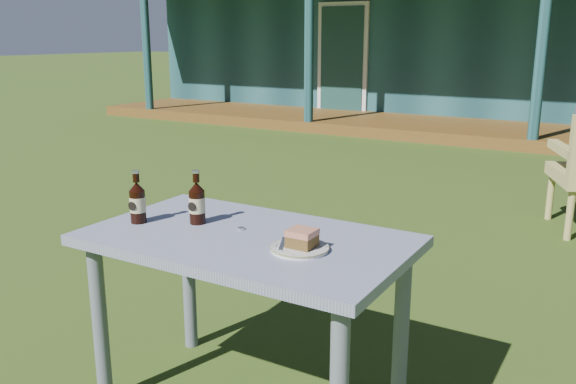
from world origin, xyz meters
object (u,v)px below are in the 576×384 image
Objects in this scene: cake_slice at (302,238)px; cola_bottle_near at (197,202)px; cola_bottle_far at (137,202)px; cafe_table at (247,261)px; plate at (300,248)px.

cola_bottle_near reaches higher than cake_slice.
cola_bottle_near is at bearing 172.86° from cake_slice.
cafe_table is at bearing 10.46° from cola_bottle_far.
cola_bottle_far is (-0.21, -0.11, -0.00)m from cola_bottle_near.
plate is at bearing -145.17° from cake_slice.
cola_bottle_far is (-0.71, -0.04, 0.08)m from plate.
cafe_table is at bearing 170.42° from plate.
cola_bottle_near reaches higher than cola_bottle_far.
cake_slice is (0.01, 0.00, 0.04)m from plate.
cafe_table is 5.61× the size of cola_bottle_near.
cola_bottle_near is (-0.25, 0.03, 0.19)m from cafe_table.
cake_slice is 0.72m from cola_bottle_far.
cafe_table is 5.70× the size of cola_bottle_far.
plate is 2.22× the size of cake_slice.
plate is (0.25, -0.04, 0.11)m from cafe_table.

